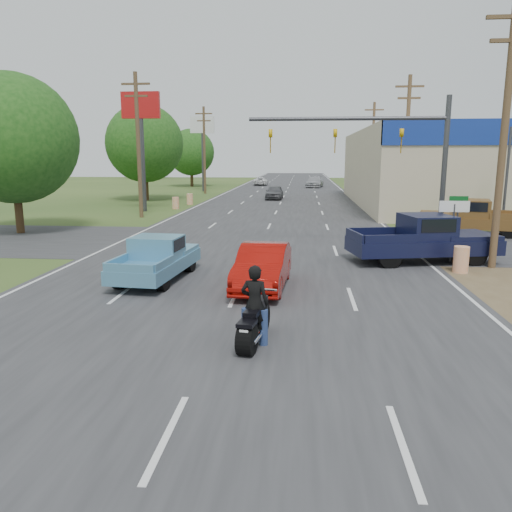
# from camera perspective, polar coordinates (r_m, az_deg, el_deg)

# --- Properties ---
(ground) EXTENTS (200.00, 200.00, 0.00)m
(ground) POSITION_cam_1_polar(r_m,az_deg,el_deg) (8.37, -10.14, -19.65)
(ground) COLOR #2C451B
(ground) RESTS_ON ground
(main_road) EXTENTS (15.00, 180.00, 0.02)m
(main_road) POSITION_cam_1_polar(r_m,az_deg,el_deg) (47.14, 2.81, 6.04)
(main_road) COLOR #2D2D30
(main_road) RESTS_ON ground
(cross_road) EXTENTS (120.00, 10.00, 0.02)m
(cross_road) POSITION_cam_1_polar(r_m,az_deg,el_deg) (25.35, 0.61, 1.56)
(cross_road) COLOR #2D2D30
(cross_road) RESTS_ON ground
(utility_pole_1) EXTENTS (2.00, 0.28, 10.00)m
(utility_pole_1) POSITION_cam_1_polar(r_m,az_deg,el_deg) (21.28, 26.54, 12.91)
(utility_pole_1) COLOR #4C3823
(utility_pole_1) RESTS_ON ground
(utility_pole_2) EXTENTS (2.00, 0.28, 10.00)m
(utility_pole_2) POSITION_cam_1_polar(r_m,az_deg,el_deg) (38.64, 16.83, 12.33)
(utility_pole_2) COLOR #4C3823
(utility_pole_2) RESTS_ON ground
(utility_pole_3) EXTENTS (2.00, 0.28, 10.00)m
(utility_pole_3) POSITION_cam_1_polar(r_m,az_deg,el_deg) (56.41, 13.19, 12.02)
(utility_pole_3) COLOR #4C3823
(utility_pole_3) RESTS_ON ground
(utility_pole_5) EXTENTS (2.00, 0.28, 10.00)m
(utility_pole_5) POSITION_cam_1_polar(r_m,az_deg,el_deg) (36.77, -13.32, 12.58)
(utility_pole_5) COLOR #4C3823
(utility_pole_5) RESTS_ON ground
(utility_pole_6) EXTENTS (2.00, 0.28, 10.00)m
(utility_pole_6) POSITION_cam_1_polar(r_m,az_deg,el_deg) (60.03, -5.92, 12.18)
(utility_pole_6) COLOR #4C3823
(utility_pole_6) RESTS_ON ground
(tree_0) EXTENTS (7.14, 7.14, 8.84)m
(tree_0) POSITION_cam_1_polar(r_m,az_deg,el_deg) (31.33, -26.10, 11.94)
(tree_0) COLOR #422D19
(tree_0) RESTS_ON ground
(tree_1) EXTENTS (7.56, 7.56, 9.36)m
(tree_1) POSITION_cam_1_polar(r_m,az_deg,el_deg) (51.33, -12.63, 12.43)
(tree_1) COLOR #422D19
(tree_1) RESTS_ON ground
(tree_2) EXTENTS (6.72, 6.72, 8.32)m
(tree_2) POSITION_cam_1_polar(r_m,az_deg,el_deg) (74.69, -7.42, 11.68)
(tree_2) COLOR #422D19
(tree_2) RESTS_ON ground
(tree_5) EXTENTS (7.98, 7.98, 9.88)m
(tree_5) POSITION_cam_1_polar(r_m,az_deg,el_deg) (105.68, 21.07, 11.39)
(tree_5) COLOR #422D19
(tree_5) RESTS_ON ground
(tree_6) EXTENTS (8.82, 8.82, 10.92)m
(tree_6) POSITION_cam_1_polar(r_m,az_deg,el_deg) (106.84, -12.45, 12.18)
(tree_6) COLOR #422D19
(tree_6) RESTS_ON ground
(barrel_0) EXTENTS (0.56, 0.56, 1.00)m
(barrel_0) POSITION_cam_1_polar(r_m,az_deg,el_deg) (20.18, 22.39, -0.39)
(barrel_0) COLOR orange
(barrel_0) RESTS_ON ground
(barrel_1) EXTENTS (0.56, 0.56, 1.00)m
(barrel_1) POSITION_cam_1_polar(r_m,az_deg,el_deg) (28.38, 18.23, 3.04)
(barrel_1) COLOR orange
(barrel_1) RESTS_ON ground
(barrel_2) EXTENTS (0.56, 0.56, 1.00)m
(barrel_2) POSITION_cam_1_polar(r_m,az_deg,el_deg) (42.40, -9.17, 6.00)
(barrel_2) COLOR orange
(barrel_2) RESTS_ON ground
(barrel_3) EXTENTS (0.56, 0.56, 1.00)m
(barrel_3) POSITION_cam_1_polar(r_m,az_deg,el_deg) (46.21, -7.57, 6.46)
(barrel_3) COLOR orange
(barrel_3) RESTS_ON ground
(pole_sign_left_near) EXTENTS (3.00, 0.35, 9.20)m
(pole_sign_left_near) POSITION_cam_1_polar(r_m,az_deg,el_deg) (40.97, -12.99, 15.02)
(pole_sign_left_near) COLOR #3F3F44
(pole_sign_left_near) RESTS_ON ground
(pole_sign_left_far) EXTENTS (3.00, 0.35, 9.20)m
(pole_sign_left_far) POSITION_cam_1_polar(r_m,az_deg,el_deg) (64.20, -6.15, 13.77)
(pole_sign_left_far) COLOR #3F3F44
(pole_sign_left_far) RESTS_ON ground
(lane_sign) EXTENTS (1.20, 0.08, 2.52)m
(lane_sign) POSITION_cam_1_polar(r_m,az_deg,el_deg) (21.92, 21.66, 4.24)
(lane_sign) COLOR #3F3F44
(lane_sign) RESTS_ON ground
(street_name_sign) EXTENTS (0.80, 0.08, 2.61)m
(street_name_sign) POSITION_cam_1_polar(r_m,az_deg,el_deg) (23.55, 22.00, 3.93)
(street_name_sign) COLOR #3F3F44
(street_name_sign) RESTS_ON ground
(signal_mast) EXTENTS (9.12, 0.40, 7.00)m
(signal_mast) POSITION_cam_1_polar(r_m,az_deg,el_deg) (24.21, 14.63, 12.15)
(signal_mast) COLOR #3F3F44
(signal_mast) RESTS_ON ground
(red_convertible) EXTENTS (1.79, 4.44, 1.43)m
(red_convertible) POSITION_cam_1_polar(r_m,az_deg,el_deg) (16.42, 0.79, -1.26)
(red_convertible) COLOR #950C06
(red_convertible) RESTS_ON ground
(motorcycle) EXTENTS (0.82, 2.28, 1.16)m
(motorcycle) POSITION_cam_1_polar(r_m,az_deg,el_deg) (11.52, -0.23, -7.81)
(motorcycle) COLOR black
(motorcycle) RESTS_ON ground
(rider) EXTENTS (0.72, 0.53, 1.79)m
(rider) POSITION_cam_1_polar(r_m,az_deg,el_deg) (11.45, -0.15, -5.90)
(rider) COLOR black
(rider) RESTS_ON ground
(blue_pickup) EXTENTS (2.22, 4.81, 1.55)m
(blue_pickup) POSITION_cam_1_polar(r_m,az_deg,el_deg) (17.95, -11.17, -0.18)
(blue_pickup) COLOR black
(blue_pickup) RESTS_ON ground
(navy_pickup) EXTENTS (6.27, 3.48, 1.96)m
(navy_pickup) POSITION_cam_1_polar(r_m,az_deg,el_deg) (21.67, 18.87, 1.93)
(navy_pickup) COLOR black
(navy_pickup) RESTS_ON ground
(brown_pickup) EXTENTS (6.25, 3.68, 1.95)m
(brown_pickup) POSITION_cam_1_polar(r_m,az_deg,el_deg) (30.46, 23.37, 4.12)
(brown_pickup) COLOR black
(brown_pickup) RESTS_ON ground
(distant_car_grey) EXTENTS (1.82, 4.23, 1.42)m
(distant_car_grey) POSITION_cam_1_polar(r_m,az_deg,el_deg) (51.54, 2.12, 7.28)
(distant_car_grey) COLOR #525357
(distant_car_grey) RESTS_ON ground
(distant_car_silver) EXTENTS (2.93, 5.62, 1.55)m
(distant_car_silver) POSITION_cam_1_polar(r_m,az_deg,el_deg) (72.72, 6.73, 8.41)
(distant_car_silver) COLOR #AEAEB3
(distant_car_silver) RESTS_ON ground
(distant_car_white) EXTENTS (2.15, 4.43, 1.21)m
(distant_car_white) POSITION_cam_1_polar(r_m,az_deg,el_deg) (77.25, 0.55, 8.52)
(distant_car_white) COLOR silver
(distant_car_white) RESTS_ON ground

